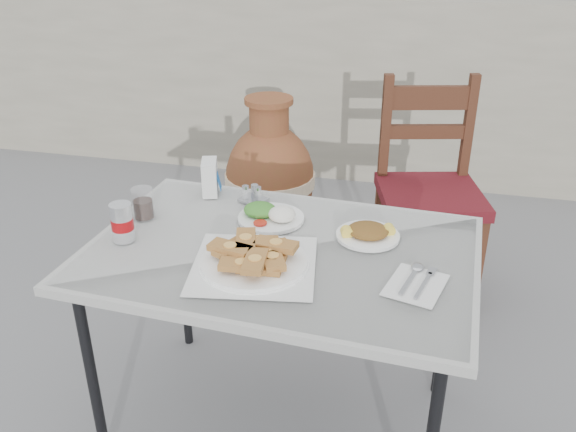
% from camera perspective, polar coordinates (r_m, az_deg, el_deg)
% --- Properties ---
extents(cafe_table, '(1.25, 0.89, 0.74)m').
position_cam_1_polar(cafe_table, '(1.94, -0.66, -4.31)').
color(cafe_table, black).
rests_on(cafe_table, ground).
extents(pide_plate, '(0.42, 0.42, 0.07)m').
position_cam_1_polar(pide_plate, '(1.80, -3.22, -3.72)').
color(pide_plate, silver).
rests_on(pide_plate, cafe_table).
extents(salad_rice_plate, '(0.23, 0.23, 0.06)m').
position_cam_1_polar(salad_rice_plate, '(2.07, -1.68, 0.16)').
color(salad_rice_plate, white).
rests_on(salad_rice_plate, cafe_table).
extents(salad_chopped_plate, '(0.21, 0.21, 0.04)m').
position_cam_1_polar(salad_chopped_plate, '(1.98, 7.49, -1.54)').
color(salad_chopped_plate, white).
rests_on(salad_chopped_plate, cafe_table).
extents(soda_can, '(0.07, 0.07, 0.13)m').
position_cam_1_polar(soda_can, '(1.99, -15.26, -0.56)').
color(soda_can, white).
rests_on(soda_can, cafe_table).
extents(cola_glass, '(0.07, 0.07, 0.11)m').
position_cam_1_polar(cola_glass, '(2.14, -13.40, 1.02)').
color(cola_glass, white).
rests_on(cola_glass, cafe_table).
extents(napkin_holder, '(0.09, 0.12, 0.13)m').
position_cam_1_polar(napkin_holder, '(2.27, -7.32, 3.62)').
color(napkin_holder, silver).
rests_on(napkin_holder, cafe_table).
extents(condiment_caddy, '(0.11, 0.10, 0.07)m').
position_cam_1_polar(condiment_caddy, '(2.21, -3.29, 1.89)').
color(condiment_caddy, '#B2B2B9').
rests_on(condiment_caddy, cafe_table).
extents(cutlery_napkin, '(0.19, 0.22, 0.01)m').
position_cam_1_polar(cutlery_napkin, '(1.77, 11.93, -6.03)').
color(cutlery_napkin, silver).
rests_on(cutlery_napkin, cafe_table).
extents(chair, '(0.55, 0.55, 1.03)m').
position_cam_1_polar(chair, '(2.90, 13.02, 2.53)').
color(chair, '#3A1A0F').
rests_on(chair, ground).
extents(terracotta_urn, '(0.48, 0.48, 0.84)m').
position_cam_1_polar(terracotta_urn, '(3.27, -1.70, 3.38)').
color(terracotta_urn, brown).
rests_on(terracotta_urn, ground).
extents(back_wall, '(6.00, 0.25, 1.20)m').
position_cam_1_polar(back_wall, '(4.19, 7.37, 11.46)').
color(back_wall, '#A09985').
rests_on(back_wall, ground).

